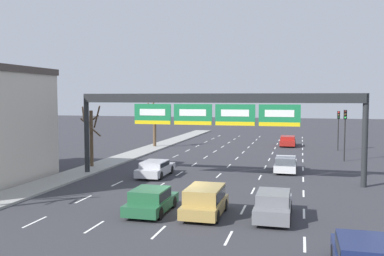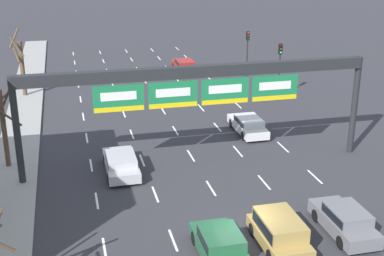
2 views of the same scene
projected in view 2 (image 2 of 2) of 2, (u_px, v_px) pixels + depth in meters
name	position (u px, v px, depth m)	size (l,w,h in m)	color
ground_plane	(244.00, 242.00, 25.70)	(220.00, 220.00, 0.00)	#333338
lane_dashes	(183.00, 142.00, 38.03)	(13.32, 67.00, 0.01)	white
sign_gantry	(198.00, 82.00, 32.13)	(21.81, 0.70, 6.59)	#232628
car_grey	(345.00, 220.00, 26.22)	(1.82, 4.37, 1.45)	slate
car_green	(220.00, 243.00, 24.29)	(1.95, 4.10, 1.36)	#235B38
car_red	(184.00, 65.00, 57.26)	(1.94, 4.59, 1.32)	maroon
car_silver	(121.00, 163.00, 32.97)	(1.94, 4.67, 1.25)	#B7B7BC
suv_gold	(280.00, 230.00, 25.09)	(1.95, 3.95, 1.56)	#A88947
car_white	(248.00, 124.00, 39.63)	(1.80, 4.69, 1.26)	silver
traffic_light_near_gantry	(280.00, 61.00, 46.55)	(0.30, 0.35, 5.06)	black
traffic_light_mid_block	(248.00, 44.00, 54.64)	(0.30, 0.35, 4.68)	black
tree_bare_second	(21.00, 64.00, 47.76)	(1.37, 1.83, 5.97)	brown
tree_bare_third	(3.00, 123.00, 32.90)	(2.18, 2.06, 5.42)	brown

